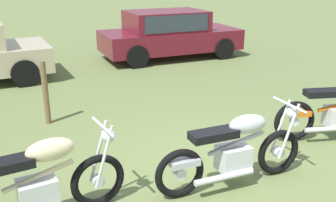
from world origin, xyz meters
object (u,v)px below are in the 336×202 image
Objects in this scene: fence_post_wooden at (46,93)px; motorcycle_silver at (234,151)px; motorcycle_cream at (37,184)px; car_burgundy at (169,32)px.

motorcycle_silver is at bearing -65.34° from fence_post_wooden.
motorcycle_cream and motorcycle_silver have the same top height.
motorcycle_cream is 2.37m from motorcycle_silver.
motorcycle_cream is 1.79× the size of fence_post_wooden.
car_burgundy is at bearing 49.90° from motorcycle_cream.
motorcycle_silver is 3.64m from fence_post_wooden.
car_burgundy is at bearing 73.41° from motorcycle_silver.
fence_post_wooden is (-1.52, 3.31, 0.09)m from motorcycle_silver.
fence_post_wooden is (0.81, 2.88, 0.08)m from motorcycle_cream.
fence_post_wooden is at bearing 122.29° from motorcycle_silver.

